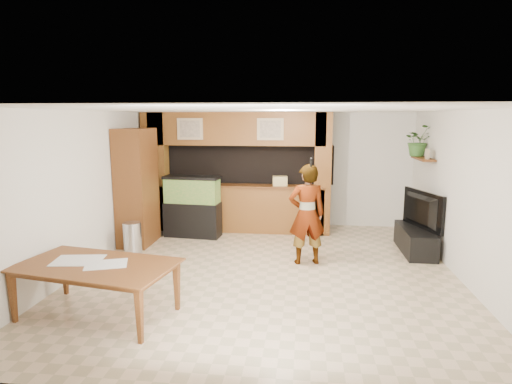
# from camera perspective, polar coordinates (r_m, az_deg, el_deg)

# --- Properties ---
(floor) EXTENTS (6.50, 6.50, 0.00)m
(floor) POSITION_cam_1_polar(r_m,az_deg,el_deg) (7.11, 1.54, -10.58)
(floor) COLOR tan
(floor) RESTS_ON ground
(ceiling) EXTENTS (6.50, 6.50, 0.00)m
(ceiling) POSITION_cam_1_polar(r_m,az_deg,el_deg) (6.66, 1.65, 10.88)
(ceiling) COLOR white
(ceiling) RESTS_ON wall_back
(wall_back) EXTENTS (6.00, 0.00, 6.00)m
(wall_back) POSITION_cam_1_polar(r_m,az_deg,el_deg) (9.97, 3.21, 3.05)
(wall_back) COLOR beige
(wall_back) RESTS_ON floor
(wall_left) EXTENTS (0.00, 6.50, 6.50)m
(wall_left) POSITION_cam_1_polar(r_m,az_deg,el_deg) (7.63, -21.48, 0.26)
(wall_left) COLOR beige
(wall_left) RESTS_ON floor
(wall_right) EXTENTS (0.00, 6.50, 6.50)m
(wall_right) POSITION_cam_1_polar(r_m,az_deg,el_deg) (7.16, 26.25, -0.66)
(wall_right) COLOR beige
(wall_right) RESTS_ON floor
(partition) EXTENTS (4.20, 0.99, 2.60)m
(partition) POSITION_cam_1_polar(r_m,az_deg,el_deg) (9.47, -2.76, 2.76)
(partition) COLOR brown
(partition) RESTS_ON floor
(wall_clock) EXTENTS (0.05, 0.25, 0.25)m
(wall_clock) POSITION_cam_1_polar(r_m,az_deg,el_deg) (8.43, -18.36, 5.41)
(wall_clock) COLOR black
(wall_clock) RESTS_ON wall_left
(wall_shelf) EXTENTS (0.25, 0.90, 0.04)m
(wall_shelf) POSITION_cam_1_polar(r_m,az_deg,el_deg) (8.92, 21.38, 4.16)
(wall_shelf) COLOR brown
(wall_shelf) RESTS_ON wall_right
(pantry_cabinet) EXTENTS (0.57, 0.93, 2.28)m
(pantry_cabinet) POSITION_cam_1_polar(r_m,az_deg,el_deg) (8.71, -15.60, 0.65)
(pantry_cabinet) COLOR brown
(pantry_cabinet) RESTS_ON floor
(trash_can) EXTENTS (0.33, 0.33, 0.60)m
(trash_can) POSITION_cam_1_polar(r_m,az_deg,el_deg) (8.20, -16.14, -5.98)
(trash_can) COLOR #B2B2B7
(trash_can) RESTS_ON floor
(aquarium) EXTENTS (1.16, 0.44, 1.29)m
(aquarium) POSITION_cam_1_polar(r_m,az_deg,el_deg) (9.09, -8.46, -2.00)
(aquarium) COLOR black
(aquarium) RESTS_ON floor
(tv_stand) EXTENTS (0.50, 1.36, 0.45)m
(tv_stand) POSITION_cam_1_polar(r_m,az_deg,el_deg) (8.57, 20.44, -6.03)
(tv_stand) COLOR black
(tv_stand) RESTS_ON floor
(television) EXTENTS (0.53, 1.20, 0.70)m
(television) POSITION_cam_1_polar(r_m,az_deg,el_deg) (8.44, 20.67, -2.27)
(television) COLOR black
(television) RESTS_ON tv_stand
(photo_frame) EXTENTS (0.05, 0.14, 0.19)m
(photo_frame) POSITION_cam_1_polar(r_m,az_deg,el_deg) (8.64, 21.89, 4.72)
(photo_frame) COLOR tan
(photo_frame) RESTS_ON wall_shelf
(potted_plant) EXTENTS (0.69, 0.64, 0.63)m
(potted_plant) POSITION_cam_1_polar(r_m,az_deg,el_deg) (9.20, 20.82, 6.43)
(potted_plant) COLOR #305B24
(potted_plant) RESTS_ON wall_shelf
(person) EXTENTS (0.70, 0.54, 1.72)m
(person) POSITION_cam_1_polar(r_m,az_deg,el_deg) (7.32, 6.79, -2.99)
(person) COLOR #A28359
(person) RESTS_ON floor
(microphone) EXTENTS (0.04, 0.10, 0.16)m
(microphone) POSITION_cam_1_polar(r_m,az_deg,el_deg) (7.02, 7.35, 3.94)
(microphone) COLOR black
(microphone) RESTS_ON person
(dining_table) EXTENTS (2.11, 1.41, 0.69)m
(dining_table) POSITION_cam_1_polar(r_m,az_deg,el_deg) (5.84, -20.61, -12.28)
(dining_table) COLOR brown
(dining_table) RESTS_ON floor
(newspaper_a) EXTENTS (0.66, 0.52, 0.01)m
(newspaper_a) POSITION_cam_1_polar(r_m,az_deg,el_deg) (5.96, -22.63, -8.41)
(newspaper_a) COLOR silver
(newspaper_a) RESTS_ON dining_table
(newspaper_b) EXTENTS (0.59, 0.51, 0.01)m
(newspaper_b) POSITION_cam_1_polar(r_m,az_deg,el_deg) (5.69, -19.35, -9.08)
(newspaper_b) COLOR silver
(newspaper_b) RESTS_ON dining_table
(counter_box) EXTENTS (0.33, 0.24, 0.20)m
(counter_box) POSITION_cam_1_polar(r_m,az_deg,el_deg) (9.20, 3.21, 1.48)
(counter_box) COLOR tan
(counter_box) RESTS_ON partition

